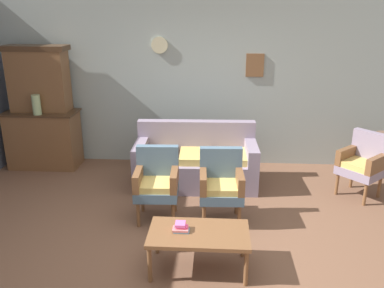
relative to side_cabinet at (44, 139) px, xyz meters
name	(u,v)px	position (x,y,z in m)	size (l,w,h in m)	color
ground_plane	(185,247)	(2.50, -2.25, -0.47)	(7.68, 7.68, 0.00)	brown
wall_back_with_decor	(198,83)	(2.50, 0.38, 0.89)	(6.40, 0.09, 2.70)	#939E99
side_cabinet	(44,139)	(0.00, 0.00, 0.00)	(1.16, 0.55, 0.93)	brown
cabinet_upper_hutch	(39,78)	(0.00, 0.08, 0.98)	(0.99, 0.38, 1.03)	brown
vase_on_cabinet	(36,105)	(0.03, -0.17, 0.62)	(0.13, 0.13, 0.31)	#A1B982
floral_couch	(196,163)	(2.52, -0.55, -0.14)	(1.79, 0.85, 0.90)	gray
armchair_row_middle	(157,181)	(2.10, -1.59, 0.03)	(0.54, 0.51, 0.90)	slate
armchair_near_couch_end	(221,183)	(2.89, -1.60, 0.03)	(0.54, 0.51, 0.90)	slate
wingback_chair_by_fireplace	(363,162)	(4.85, -0.79, 0.03)	(0.71, 0.71, 0.90)	gray
coffee_table	(199,236)	(2.66, -2.61, -0.09)	(1.00, 0.56, 0.42)	brown
book_stack_on_table	(181,228)	(2.49, -2.60, -0.01)	(0.17, 0.13, 0.08)	#678EAF
floor_vase_by_wall	(380,155)	(5.35, -0.10, -0.11)	(0.21, 0.21, 0.72)	brown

